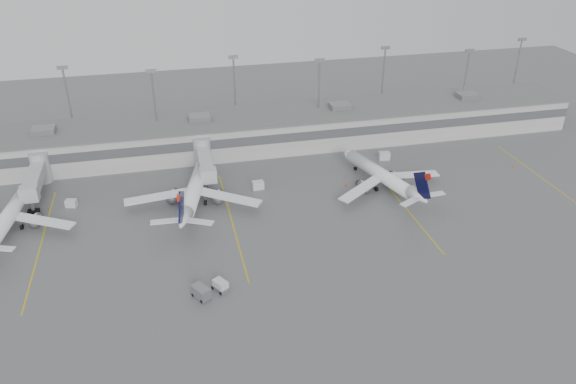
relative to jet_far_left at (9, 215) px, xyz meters
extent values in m
plane|color=#515153|center=(58.56, -30.80, -2.86)|extent=(260.00, 260.00, 0.00)
cube|color=#A3A39E|center=(58.56, 27.20, 1.14)|extent=(150.00, 16.00, 8.00)
cube|color=#47474C|center=(58.56, 19.15, 2.14)|extent=(150.00, 0.15, 2.20)
cube|color=#606060|center=(58.56, 27.20, 5.19)|extent=(152.00, 17.00, 0.30)
cube|color=slate|center=(3.56, 27.20, 5.94)|extent=(5.00, 4.00, 1.30)
cube|color=slate|center=(108.56, 27.20, 5.94)|extent=(5.00, 4.00, 1.30)
cylinder|color=gray|center=(8.56, 36.70, 7.14)|extent=(0.44, 0.44, 20.00)
cube|color=slate|center=(8.56, 36.70, 17.34)|extent=(2.40, 0.50, 0.80)
cylinder|color=gray|center=(28.56, 29.20, 7.14)|extent=(0.44, 0.44, 20.00)
cube|color=slate|center=(28.56, 29.20, 17.34)|extent=(2.40, 0.50, 0.80)
cylinder|color=gray|center=(48.56, 36.70, 7.14)|extent=(0.44, 0.44, 20.00)
cube|color=slate|center=(48.56, 36.70, 17.34)|extent=(2.40, 0.50, 0.80)
cylinder|color=gray|center=(68.56, 29.20, 7.14)|extent=(0.44, 0.44, 20.00)
cube|color=slate|center=(68.56, 29.20, 17.34)|extent=(2.40, 0.50, 0.80)
cylinder|color=gray|center=(88.56, 36.70, 7.14)|extent=(0.44, 0.44, 20.00)
cube|color=slate|center=(88.56, 36.70, 17.34)|extent=(2.40, 0.50, 0.80)
cylinder|color=gray|center=(108.56, 29.20, 7.14)|extent=(0.44, 0.44, 20.00)
cube|color=slate|center=(108.56, 29.20, 17.34)|extent=(2.40, 0.50, 0.80)
cylinder|color=gray|center=(128.56, 36.70, 7.14)|extent=(0.44, 0.44, 20.00)
cube|color=slate|center=(128.56, 36.70, 17.34)|extent=(2.40, 0.50, 0.80)
cylinder|color=#A2A5A7|center=(3.06, 19.20, 0.64)|extent=(4.00, 4.00, 7.00)
cube|color=#A2A5A7|center=(3.06, 12.70, 1.44)|extent=(2.80, 13.00, 2.60)
cube|color=#A2A5A7|center=(3.06, 5.20, 1.44)|extent=(3.40, 2.40, 3.00)
cylinder|color=gray|center=(3.06, 5.20, -1.46)|extent=(0.70, 0.70, 2.80)
cube|color=black|center=(3.06, 5.20, -2.51)|extent=(2.20, 1.20, 0.70)
cylinder|color=#A2A5A7|center=(38.06, 19.20, 0.64)|extent=(4.00, 4.00, 7.00)
cube|color=#A2A5A7|center=(38.06, 12.70, 1.44)|extent=(2.80, 13.00, 2.60)
cube|color=#A2A5A7|center=(38.06, 5.20, 1.44)|extent=(3.40, 2.40, 3.00)
cylinder|color=gray|center=(38.06, 5.20, -1.46)|extent=(0.70, 0.70, 2.80)
cube|color=black|center=(38.06, 5.20, -2.51)|extent=(2.20, 1.20, 0.70)
cube|color=#C4AB0B|center=(6.06, -6.80, -2.86)|extent=(0.25, 40.00, 0.01)
cube|color=#C4AB0B|center=(41.06, -6.80, -2.86)|extent=(0.25, 40.00, 0.01)
cube|color=#C4AB0B|center=(76.06, -6.80, -2.86)|extent=(0.25, 40.00, 0.01)
cube|color=#C4AB0B|center=(111.06, -6.80, -2.86)|extent=(0.25, 40.00, 0.01)
cylinder|color=white|center=(0.20, 1.36, -0.06)|extent=(5.78, 20.76, 2.81)
cone|color=white|center=(1.89, 12.83, -0.06)|extent=(3.16, 3.00, 2.81)
cube|color=white|center=(6.29, -2.19, -0.80)|extent=(11.97, 7.58, 0.33)
cylinder|color=black|center=(1.43, 9.68, -2.44)|extent=(0.45, 0.88, 0.84)
cylinder|color=black|center=(-2.01, -0.20, -2.35)|extent=(0.57, 1.08, 1.03)
cylinder|color=black|center=(1.87, -0.78, -2.35)|extent=(0.57, 1.08, 1.03)
cylinder|color=white|center=(35.13, 3.17, 0.22)|extent=(8.49, 22.68, 3.08)
cone|color=white|center=(38.23, 15.53, 0.22)|extent=(3.69, 3.54, 3.08)
cone|color=white|center=(31.80, -10.09, 0.63)|extent=(4.24, 5.73, 3.08)
cube|color=white|center=(27.45, 2.13, -0.60)|extent=(13.51, 3.58, 0.36)
cube|color=white|center=(41.41, -1.37, -0.60)|extent=(12.74, 9.36, 0.36)
cube|color=black|center=(31.68, -10.58, 3.61)|extent=(1.71, 5.69, 6.72)
cube|color=#B21A0D|center=(31.35, -11.88, 6.28)|extent=(0.81, 2.09, 1.95)
cylinder|color=black|center=(37.38, 12.14, -2.40)|extent=(0.57, 0.98, 0.92)
cylinder|color=black|center=(32.54, 1.70, -2.30)|extent=(0.72, 1.21, 1.13)
cylinder|color=black|center=(36.73, 0.65, -2.30)|extent=(0.72, 1.21, 1.13)
cylinder|color=white|center=(74.21, 0.65, -0.01)|extent=(8.66, 20.88, 2.85)
cone|color=white|center=(70.87, 11.96, -0.01)|extent=(3.49, 3.36, 2.85)
cone|color=white|center=(77.79, -11.49, 0.37)|extent=(4.08, 5.37, 2.85)
cube|color=white|center=(68.58, -3.79, -0.77)|extent=(11.60, 9.04, 0.33)
cube|color=white|center=(81.35, -0.02, -0.77)|extent=(12.43, 2.81, 0.33)
cube|color=black|center=(77.93, -11.95, 3.13)|extent=(1.79, 5.22, 6.22)
cube|color=#B21A0D|center=(78.28, -13.13, 5.61)|extent=(0.82, 1.93, 1.81)
cylinder|color=black|center=(71.79, 8.86, -2.43)|extent=(0.56, 0.92, 0.86)
cylinder|color=black|center=(72.83, -1.74, -2.34)|extent=(0.71, 1.13, 1.05)
cylinder|color=black|center=(76.67, -0.61, -2.34)|extent=(0.71, 1.13, 1.05)
cube|color=silver|center=(36.33, -27.51, -1.96)|extent=(2.57, 2.85, 1.81)
cube|color=slate|center=(36.33, -27.51, -2.51)|extent=(2.95, 3.30, 0.71)
cylinder|color=black|center=(35.11, -27.09, -2.58)|extent=(0.49, 0.60, 0.56)
cylinder|color=black|center=(36.48, -26.23, -2.58)|extent=(0.49, 0.60, 0.56)
cylinder|color=black|center=(36.19, -28.80, -2.58)|extent=(0.49, 0.60, 0.56)
cylinder|color=black|center=(37.55, -27.94, -2.58)|extent=(0.49, 0.60, 0.56)
cube|color=slate|center=(33.13, -28.71, -1.79)|extent=(3.20, 3.62, 1.91)
cylinder|color=black|center=(31.87, -28.18, -2.55)|extent=(0.55, 0.66, 0.63)
cylinder|color=black|center=(34.40, -29.24, -2.55)|extent=(0.55, 0.66, 0.63)
cube|color=silver|center=(10.15, 6.11, -2.10)|extent=(2.45, 1.95, 1.52)
cube|color=silver|center=(48.42, 5.02, -2.00)|extent=(2.53, 1.77, 1.72)
cube|color=silver|center=(80.39, 12.81, -1.97)|extent=(2.75, 2.06, 1.78)
cube|color=slate|center=(36.63, 11.71, -1.78)|extent=(3.31, 4.04, 2.17)
cone|color=#E33F04|center=(9.15, 7.98, -2.52)|extent=(0.43, 0.43, 0.68)
cone|color=#E33F04|center=(35.10, 9.58, -2.56)|extent=(0.38, 0.38, 0.60)
cone|color=#E33F04|center=(67.29, 1.86, -2.49)|extent=(0.47, 0.47, 0.75)
cone|color=#E33F04|center=(108.01, 1.87, -2.52)|extent=(0.43, 0.43, 0.68)
camera|label=1|loc=(30.62, -99.88, 54.38)|focal=35.00mm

